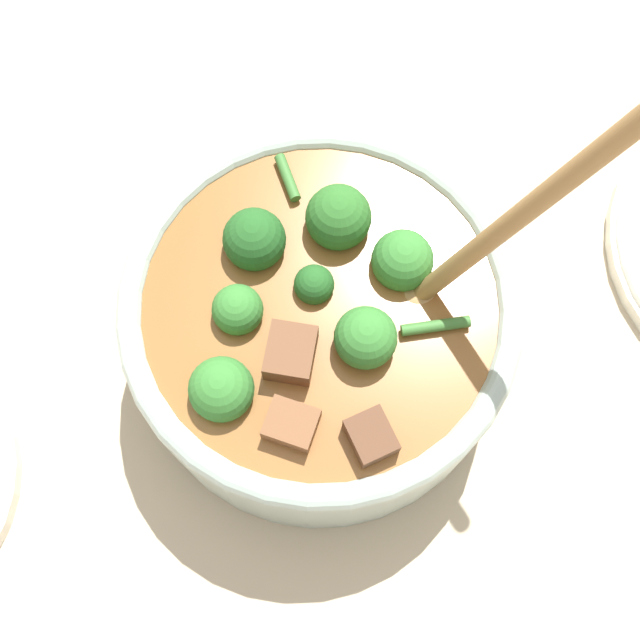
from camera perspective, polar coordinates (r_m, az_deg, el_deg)
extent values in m
plane|color=#C6B293|center=(0.57, 0.00, -2.18)|extent=(4.00, 4.00, 0.00)
cylinder|color=#B2C6BC|center=(0.53, 0.00, -0.67)|extent=(0.25, 0.25, 0.09)
torus|color=#B2C6BC|center=(0.49, 0.00, 1.10)|extent=(0.25, 0.25, 0.02)
cylinder|color=brown|center=(0.51, 0.00, -0.03)|extent=(0.22, 0.22, 0.06)
sphere|color=#2D6B28|center=(0.50, 1.32, 7.31)|extent=(0.04, 0.04, 0.04)
cylinder|color=#6B9956|center=(0.52, 1.25, 5.81)|extent=(0.01, 0.01, 0.02)
sphere|color=#387F33|center=(0.46, 3.26, -1.27)|extent=(0.04, 0.04, 0.04)
cylinder|color=#6B9956|center=(0.49, 3.09, -2.29)|extent=(0.01, 0.01, 0.02)
sphere|color=#235B23|center=(0.48, -0.89, 2.39)|extent=(0.02, 0.02, 0.02)
cylinder|color=#6B9956|center=(0.50, -0.86, 1.60)|extent=(0.01, 0.01, 0.01)
sphere|color=#235B23|center=(0.49, -4.69, 5.73)|extent=(0.04, 0.04, 0.04)
cylinder|color=#6B9956|center=(0.52, -4.45, 4.36)|extent=(0.01, 0.01, 0.02)
sphere|color=#387F33|center=(0.46, -7.03, -4.91)|extent=(0.04, 0.04, 0.04)
cylinder|color=#6B9956|center=(0.49, -6.65, -5.76)|extent=(0.01, 0.01, 0.02)
sphere|color=#387F33|center=(0.49, 5.88, 4.24)|extent=(0.04, 0.04, 0.04)
cylinder|color=#6B9956|center=(0.51, 5.58, 2.97)|extent=(0.01, 0.01, 0.02)
sphere|color=#387F33|center=(0.48, -5.88, 0.74)|extent=(0.03, 0.03, 0.03)
cylinder|color=#6B9956|center=(0.50, -5.63, -0.18)|extent=(0.01, 0.01, 0.01)
cube|color=brown|center=(0.46, -2.04, -7.51)|extent=(0.04, 0.04, 0.02)
cube|color=brown|center=(0.46, 3.20, -8.50)|extent=(0.03, 0.03, 0.02)
cube|color=brown|center=(0.47, -2.08, -2.48)|extent=(0.04, 0.04, 0.02)
cylinder|color=#3D7533|center=(0.48, 8.22, -0.42)|extent=(0.04, 0.01, 0.01)
cylinder|color=#3D7533|center=(0.52, -2.32, 10.09)|extent=(0.01, 0.03, 0.01)
ellipsoid|color=#A87A47|center=(0.49, 7.08, 1.80)|extent=(0.04, 0.03, 0.01)
cylinder|color=#A87A47|center=(0.42, 13.80, 7.02)|extent=(0.09, 0.03, 0.19)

